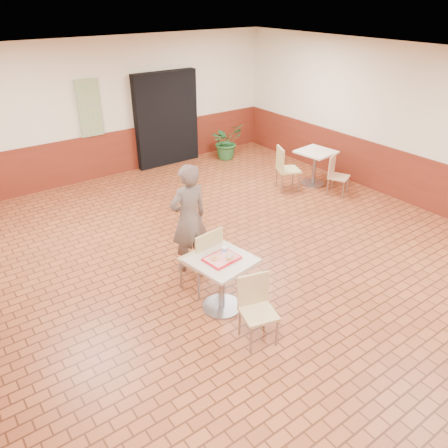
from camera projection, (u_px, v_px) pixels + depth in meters
room_shell at (261, 178)px, 6.13m from camera, size 8.01×10.01×3.01m
wainscot_band at (259, 239)px, 6.60m from camera, size 8.00×10.00×1.00m
corridor_doorway at (166, 119)px, 10.41m from camera, size 1.60×0.22×2.20m
promo_poster at (90, 108)px, 9.29m from camera, size 0.50×0.03×1.20m
main_table at (222, 276)px, 5.71m from camera, size 0.74×0.74×0.78m
chair_main_front at (256, 305)px, 5.24m from camera, size 0.49×0.49×0.86m
chair_main_back at (204, 257)px, 6.04m from camera, size 0.51×0.51×1.00m
customer at (189, 219)px, 6.44m from camera, size 0.62×0.41×1.70m
serving_tray at (222, 259)px, 5.59m from camera, size 0.43×0.33×0.03m
ring_donut at (215, 258)px, 5.54m from camera, size 0.12×0.12×0.03m
long_john_donut at (230, 257)px, 5.55m from camera, size 0.17×0.13×0.05m
paper_cup at (224, 250)px, 5.66m from camera, size 0.07×0.07×0.09m
second_table at (315, 162)px, 9.52m from camera, size 0.72×0.72×0.76m
chair_second_left at (285, 166)px, 9.22m from camera, size 0.58×0.58×0.95m
chair_second_front at (336, 173)px, 9.08m from camera, size 0.50×0.50×0.83m
potted_plant at (226, 141)px, 11.04m from camera, size 0.85×0.75×0.89m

